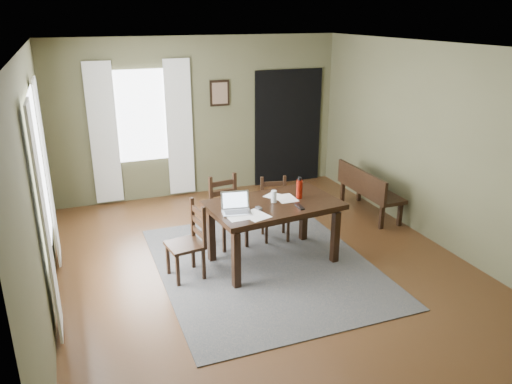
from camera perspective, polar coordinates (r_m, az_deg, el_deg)
name	(u,v)px	position (r m, az deg, el deg)	size (l,w,h in m)	color
ground	(264,266)	(6.46, 0.96, -8.42)	(5.00, 6.00, 0.01)	#492C16
room_shell	(265,127)	(5.82, 1.06, 7.43)	(5.02, 6.02, 2.71)	brown
rug	(264,265)	(6.45, 0.96, -8.34)	(2.60, 3.20, 0.01)	#424242
dining_table	(273,210)	(6.26, 2.01, -2.07)	(1.71, 1.14, 0.81)	black
chair_end	(189,242)	(6.06, -7.70, -5.69)	(0.47, 0.46, 0.93)	black
chair_back_left	(228,212)	(6.84, -3.25, -2.33)	(0.48, 0.48, 0.97)	black
chair_back_right	(275,209)	(7.05, 2.15, -2.01)	(0.45, 0.45, 0.87)	black
bench	(367,188)	(8.05, 12.59, 0.49)	(0.43, 1.33, 0.75)	black
laptop	(236,207)	(5.94, -2.31, -1.68)	(0.38, 0.32, 0.23)	#B7B7BC
computer_mouse	(259,208)	(6.00, 0.32, -1.88)	(0.05, 0.09, 0.03)	#3F3F42
tv_remote	(300,207)	(6.09, 5.01, -1.67)	(0.05, 0.19, 0.02)	black
drinking_glass	(274,197)	(6.21, 2.05, -0.52)	(0.07, 0.07, 0.15)	silver
water_bottle	(299,188)	(6.36, 4.98, 0.41)	(0.10, 0.10, 0.28)	maroon
paper_a	(237,216)	(5.83, -2.21, -2.71)	(0.25, 0.33, 0.00)	white
paper_c	(276,196)	(6.43, 2.29, -0.50)	(0.21, 0.27, 0.00)	white
paper_d	(286,198)	(6.37, 3.44, -0.73)	(0.24, 0.31, 0.00)	white
paper_e	(255,215)	(5.84, -0.10, -2.67)	(0.26, 0.33, 0.00)	white
window_left	(40,174)	(5.72, -23.44, 1.86)	(0.01, 1.30, 1.70)	white
window_back	(141,116)	(8.47, -13.00, 8.46)	(1.00, 0.01, 1.50)	white
curtain_left_near	(45,225)	(5.02, -22.93, -3.51)	(0.03, 0.48, 2.30)	silver
curtain_left_far	(48,174)	(6.57, -22.72, 1.88)	(0.03, 0.48, 2.30)	silver
curtain_back_left	(104,134)	(8.44, -17.01, 6.31)	(0.44, 0.03, 2.30)	silver
curtain_back_right	(180,128)	(8.60, -8.73, 7.20)	(0.44, 0.03, 2.30)	silver
framed_picture	(220,93)	(8.70, -4.18, 11.21)	(0.34, 0.03, 0.44)	black
doorway_back	(288,127)	(9.29, 3.68, 7.38)	(1.30, 0.03, 2.10)	black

